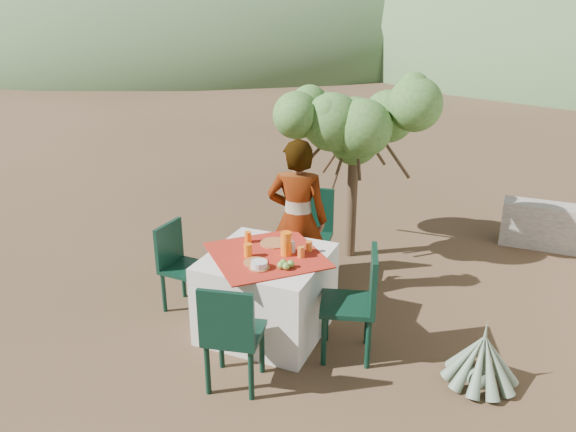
# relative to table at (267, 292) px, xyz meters

# --- Properties ---
(ground) EXTENTS (160.00, 160.00, 0.00)m
(ground) POSITION_rel_table_xyz_m (-0.44, -0.37, -0.38)
(ground) COLOR #382819
(ground) RESTS_ON ground
(table) EXTENTS (1.30, 1.30, 0.76)m
(table) POSITION_rel_table_xyz_m (0.00, 0.00, 0.00)
(table) COLOR silver
(table) RESTS_ON ground
(chair_far) EXTENTS (0.52, 0.52, 1.00)m
(chair_far) POSITION_rel_table_xyz_m (-0.01, 1.12, 0.18)
(chair_far) COLOR black
(chair_far) RESTS_ON ground
(chair_near) EXTENTS (0.50, 0.50, 0.92)m
(chair_near) POSITION_rel_table_xyz_m (0.11, -0.89, 0.13)
(chair_near) COLOR black
(chair_near) RESTS_ON ground
(chair_left) EXTENTS (0.42, 0.42, 0.87)m
(chair_left) POSITION_rel_table_xyz_m (-0.97, 0.05, 0.10)
(chair_left) COLOR black
(chair_left) RESTS_ON ground
(chair_right) EXTENTS (0.56, 0.56, 0.97)m
(chair_right) POSITION_rel_table_xyz_m (0.87, -0.07, 0.16)
(chair_right) COLOR black
(chair_right) RESTS_ON ground
(person) EXTENTS (0.68, 0.52, 1.65)m
(person) POSITION_rel_table_xyz_m (0.01, 0.72, 0.45)
(person) COLOR #8C6651
(person) RESTS_ON ground
(shrub_tree) EXTENTS (1.60, 1.57, 1.88)m
(shrub_tree) POSITION_rel_table_xyz_m (0.29, 1.92, 1.11)
(shrub_tree) COLOR #4C3626
(shrub_tree) RESTS_ON ground
(agave) EXTENTS (0.60, 0.60, 0.64)m
(agave) POSITION_rel_table_xyz_m (1.89, -0.06, -0.17)
(agave) COLOR slate
(agave) RESTS_ON ground
(hill_near_left) EXTENTS (40.00, 40.00, 16.00)m
(hill_near_left) POSITION_rel_table_xyz_m (-18.44, 29.63, -0.38)
(hill_near_left) COLOR #3E5B33
(hill_near_left) RESTS_ON ground
(hill_far_center) EXTENTS (60.00, 60.00, 24.00)m
(hill_far_center) POSITION_rel_table_xyz_m (-4.44, 51.63, -0.38)
(hill_far_center) COLOR gray
(hill_far_center) RESTS_ON ground
(plate_far) EXTENTS (0.26, 0.26, 0.01)m
(plate_far) POSITION_rel_table_xyz_m (-0.03, 0.24, 0.39)
(plate_far) COLOR brown
(plate_far) RESTS_ON table
(plate_near) EXTENTS (0.20, 0.20, 0.01)m
(plate_near) POSITION_rel_table_xyz_m (-0.01, -0.20, 0.39)
(plate_near) COLOR brown
(plate_near) RESTS_ON table
(glass_far) EXTENTS (0.06, 0.06, 0.10)m
(glass_far) POSITION_rel_table_xyz_m (-0.27, 0.18, 0.43)
(glass_far) COLOR orange
(glass_far) RESTS_ON table
(glass_near) EXTENTS (0.07, 0.07, 0.12)m
(glass_near) POSITION_rel_table_xyz_m (-0.13, -0.10, 0.44)
(glass_near) COLOR orange
(glass_near) RESTS_ON table
(juice_pitcher) EXTENTS (0.10, 0.10, 0.21)m
(juice_pitcher) POSITION_rel_table_xyz_m (0.16, 0.06, 0.49)
(juice_pitcher) COLOR orange
(juice_pitcher) RESTS_ON table
(bowl_plate) EXTENTS (0.18, 0.18, 0.01)m
(bowl_plate) POSITION_rel_table_xyz_m (0.06, -0.28, 0.39)
(bowl_plate) COLOR brown
(bowl_plate) RESTS_ON table
(white_bowl) EXTENTS (0.14, 0.14, 0.05)m
(white_bowl) POSITION_rel_table_xyz_m (0.06, -0.28, 0.42)
(white_bowl) COLOR silver
(white_bowl) RESTS_ON bowl_plate
(jar_left) EXTENTS (0.06, 0.06, 0.10)m
(jar_left) POSITION_rel_table_xyz_m (0.30, 0.07, 0.43)
(jar_left) COLOR orange
(jar_left) RESTS_ON table
(jar_right) EXTENTS (0.06, 0.06, 0.09)m
(jar_right) POSITION_rel_table_xyz_m (0.32, 0.21, 0.43)
(jar_right) COLOR orange
(jar_right) RESTS_ON table
(napkin_holder) EXTENTS (0.09, 0.07, 0.10)m
(napkin_holder) POSITION_rel_table_xyz_m (0.17, 0.13, 0.43)
(napkin_holder) COLOR silver
(napkin_holder) RESTS_ON table
(fruit_cluster) EXTENTS (0.13, 0.12, 0.06)m
(fruit_cluster) POSITION_rel_table_xyz_m (0.26, -0.19, 0.41)
(fruit_cluster) COLOR olive
(fruit_cluster) RESTS_ON table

